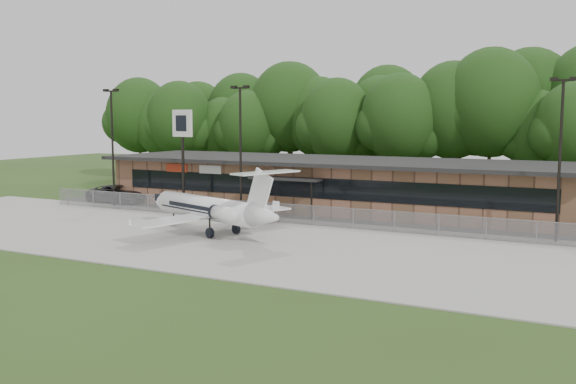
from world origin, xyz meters
The scene contains 12 objects.
ground centered at (0.00, 0.00, 0.00)m, with size 160.00×160.00×0.00m, color #2D4418.
apron centered at (0.00, 8.00, 0.04)m, with size 64.00×18.00×0.08m, color #9E9B93.
parking_lot centered at (0.00, 19.50, 0.03)m, with size 50.00×9.00×0.06m, color #383835.
terminal centered at (0.00, 23.94, 2.18)m, with size 41.00×11.65×4.30m.
fence centered at (0.00, 15.00, 0.78)m, with size 46.00×0.04×1.52m.
treeline centered at (0.00, 42.00, 7.50)m, with size 72.00×12.00×15.00m, color black, non-canonical shape.
light_pole_left centered at (-18.00, 16.50, 5.98)m, with size 1.55×0.30×10.23m.
light_pole_mid centered at (-5.00, 16.50, 5.98)m, with size 1.55×0.30×10.23m.
light_pole_right centered at (18.00, 16.50, 5.98)m, with size 1.55×0.30×10.23m.
business_jet centered at (-2.72, 8.96, 1.68)m, with size 13.73×12.29×4.69m.
suv centered at (-19.31, 18.31, 0.83)m, with size 2.75×5.96×1.66m, color #323235.
pole_sign centered at (-10.74, 16.80, 6.44)m, with size 2.20×0.75×8.42m.
Camera 1 is at (20.98, -26.32, 7.79)m, focal length 40.00 mm.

